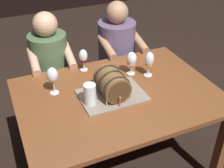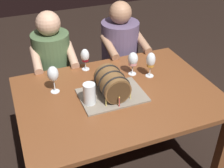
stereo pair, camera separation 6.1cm
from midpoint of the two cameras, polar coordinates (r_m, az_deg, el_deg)
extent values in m
plane|color=black|center=(2.60, 0.31, -15.48)|extent=(8.00, 8.00, 0.00)
cube|color=brown|center=(2.10, 0.37, -2.22)|extent=(1.42, 1.01, 0.03)
cube|color=brown|center=(2.37, 19.80, -11.63)|extent=(0.07, 0.07, 0.72)
cube|color=brown|center=(2.57, -17.32, -6.99)|extent=(0.07, 0.07, 0.72)
cube|color=brown|center=(2.90, 8.51, -0.53)|extent=(0.07, 0.07, 0.72)
cube|color=gray|center=(2.06, -0.85, -2.19)|extent=(0.45, 0.32, 0.01)
cylinder|color=brown|center=(2.01, -0.87, 0.11)|extent=(0.19, 0.24, 0.19)
cylinder|color=#46301B|center=(1.91, 0.56, -1.74)|extent=(0.16, 0.00, 0.16)
cylinder|color=#46301B|center=(2.10, -2.17, 1.80)|extent=(0.16, 0.00, 0.16)
torus|color=black|center=(1.95, 0.07, -1.11)|extent=(0.20, 0.01, 0.20)
torus|color=black|center=(2.01, -0.87, 0.11)|extent=(0.20, 0.01, 0.20)
torus|color=black|center=(2.07, -1.75, 1.26)|extent=(0.20, 0.01, 0.20)
cylinder|color=#D64C47|center=(2.10, 2.19, -0.26)|extent=(0.01, 0.01, 0.07)
sphere|color=#F9C64C|center=(2.07, 2.22, 0.66)|extent=(0.01, 0.01, 0.01)
cylinder|color=#D64C47|center=(2.15, 0.14, 0.74)|extent=(0.01, 0.01, 0.07)
sphere|color=#F9C64C|center=(2.13, 0.14, 1.62)|extent=(0.01, 0.01, 0.01)
cylinder|color=#D64C47|center=(2.15, -2.39, 0.73)|extent=(0.01, 0.01, 0.07)
sphere|color=#F9C64C|center=(2.13, -2.42, 1.62)|extent=(0.01, 0.01, 0.01)
cylinder|color=silver|center=(2.10, -4.17, -0.21)|extent=(0.01, 0.01, 0.07)
sphere|color=#F9C64C|center=(2.08, -4.22, 0.75)|extent=(0.01, 0.01, 0.01)
cylinder|color=silver|center=(2.01, -4.35, -1.82)|extent=(0.01, 0.01, 0.08)
sphere|color=#F9C64C|center=(1.99, -4.40, -0.78)|extent=(0.01, 0.01, 0.01)
cylinder|color=#EAD666|center=(1.94, -1.94, -3.64)|extent=(0.01, 0.01, 0.06)
sphere|color=#F9C64C|center=(1.91, -1.96, -2.80)|extent=(0.01, 0.01, 0.01)
cylinder|color=#D64C47|center=(1.93, 0.67, -3.57)|extent=(0.01, 0.01, 0.07)
sphere|color=#F9C64C|center=(1.91, 0.68, -2.61)|extent=(0.01, 0.01, 0.01)
cylinder|color=#EAD666|center=(2.01, 2.80, -1.89)|extent=(0.01, 0.01, 0.08)
sphere|color=#F9C64C|center=(1.98, 2.83, -0.85)|extent=(0.01, 0.01, 0.01)
cylinder|color=white|center=(2.38, -6.19, 2.80)|extent=(0.06, 0.06, 0.00)
cylinder|color=white|center=(2.36, -6.24, 3.59)|extent=(0.01, 0.01, 0.07)
ellipsoid|color=white|center=(2.32, -6.37, 5.48)|extent=(0.07, 0.07, 0.11)
cylinder|color=maroon|center=(2.34, -6.33, 4.80)|extent=(0.06, 0.06, 0.03)
cylinder|color=white|center=(2.31, 6.28, 1.74)|extent=(0.06, 0.06, 0.00)
cylinder|color=white|center=(2.29, 6.34, 2.64)|extent=(0.01, 0.01, 0.08)
ellipsoid|color=white|center=(2.24, 6.50, 4.82)|extent=(0.07, 0.07, 0.12)
cylinder|color=#C6842D|center=(2.25, 6.45, 4.16)|extent=(0.06, 0.06, 0.05)
cylinder|color=white|center=(2.14, -11.89, -1.65)|extent=(0.06, 0.06, 0.00)
cylinder|color=white|center=(2.12, -12.03, -0.61)|extent=(0.01, 0.01, 0.09)
ellipsoid|color=white|center=(2.06, -12.35, 1.73)|extent=(0.08, 0.08, 0.11)
cylinder|color=white|center=(2.32, 2.93, 2.08)|extent=(0.06, 0.06, 0.00)
cylinder|color=white|center=(2.30, 2.96, 2.96)|extent=(0.01, 0.01, 0.08)
ellipsoid|color=white|center=(2.25, 3.03, 4.97)|extent=(0.08, 0.08, 0.11)
cylinder|color=pink|center=(2.27, 3.01, 4.35)|extent=(0.06, 0.06, 0.04)
cylinder|color=white|center=(1.95, -5.20, -2.13)|extent=(0.08, 0.08, 0.16)
cylinder|color=#C6842D|center=(1.96, -5.17, -2.65)|extent=(0.08, 0.08, 0.12)
cylinder|color=white|center=(1.92, -5.26, -1.11)|extent=(0.08, 0.08, 0.01)
cube|color=#2A3A24|center=(2.90, -11.47, -4.06)|extent=(0.34, 0.32, 0.45)
cylinder|color=#47603D|center=(2.64, -12.61, 4.24)|extent=(0.34, 0.34, 0.51)
sphere|color=tan|center=(2.50, -13.59, 11.21)|extent=(0.21, 0.21, 0.21)
cylinder|color=tan|center=(2.50, -9.06, 5.53)|extent=(0.08, 0.31, 0.14)
cylinder|color=tan|center=(2.46, -15.65, 4.26)|extent=(0.08, 0.31, 0.14)
cube|color=#372D40|center=(3.05, 0.26, -1.19)|extent=(0.34, 0.32, 0.45)
cylinder|color=#5B4C6B|center=(2.81, 0.28, 6.97)|extent=(0.35, 0.35, 0.52)
sphere|color=#A87A5B|center=(2.67, 0.30, 13.72)|extent=(0.20, 0.20, 0.20)
cylinder|color=#A87A5B|center=(2.71, 4.51, 8.38)|extent=(0.07, 0.31, 0.14)
cylinder|color=#A87A5B|center=(2.59, -1.67, 7.22)|extent=(0.07, 0.31, 0.14)
camera|label=1|loc=(0.03, -90.87, -0.57)|focal=47.06mm
camera|label=2|loc=(0.03, 89.13, 0.57)|focal=47.06mm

